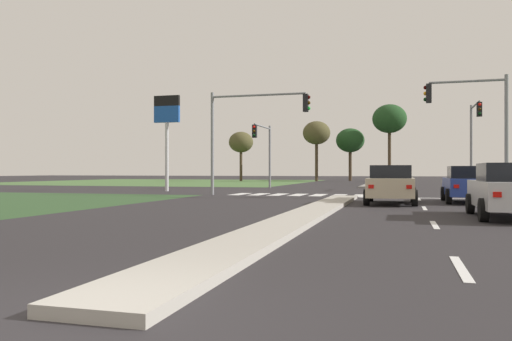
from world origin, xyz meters
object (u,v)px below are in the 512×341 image
object	(u,v)px
fuel_price_totem	(167,121)
treeline_third	(350,141)
traffic_signal_far_right	(474,130)
traffic_signal_near_left	(247,123)
car_blue_second	(469,184)
car_silver_near	(509,190)
traffic_signal_near_right	(477,115)
treeline_second	(317,133)
treeline_fourth	(389,119)
traffic_signal_far_left	(264,143)
treeline_near	(241,143)
car_beige_third	(391,184)

from	to	relation	value
fuel_price_totem	treeline_third	distance (m)	40.90
traffic_signal_far_right	traffic_signal_near_left	world-z (taller)	traffic_signal_far_right
car_blue_second	treeline_third	world-z (taller)	treeline_third
car_silver_near	traffic_signal_near_right	world-z (taller)	traffic_signal_near_right
treeline_second	treeline_fourth	xyz separation A→B (m)	(9.20, 2.54, 1.85)
traffic_signal_far_left	traffic_signal_near_left	distance (m)	11.54
car_blue_second	traffic_signal_near_left	bearing A→B (deg)	161.61
traffic_signal_far_right	treeline_third	distance (m)	34.69
treeline_fourth	car_silver_near	bearing A→B (deg)	-85.17
fuel_price_totem	treeline_third	bearing A→B (deg)	78.21
traffic_signal_near_right	treeline_second	distance (m)	42.34
car_silver_near	treeline_near	world-z (taller)	treeline_near
fuel_price_totem	treeline_third	world-z (taller)	treeline_third
car_beige_third	fuel_price_totem	distance (m)	18.02
car_beige_third	treeline_second	size ratio (longest dim) A/B	0.55
traffic_signal_far_left	treeline_second	distance (m)	28.59
car_beige_third	fuel_price_totem	xyz separation A→B (m)	(-14.74, 9.60, 3.89)
traffic_signal_far_right	treeline_near	bearing A→B (deg)	133.64
fuel_price_totem	treeline_second	xyz separation A→B (m)	(4.42, 35.50, 1.58)
car_beige_third	treeline_second	distance (m)	46.59
traffic_signal_far_left	traffic_signal_near_left	size ratio (longest dim) A/B	0.87
car_beige_third	car_silver_near	bearing A→B (deg)	-59.69
treeline_near	treeline_second	bearing A→B (deg)	7.00
car_blue_second	treeline_near	bearing A→B (deg)	119.10
traffic_signal_far_right	treeline_third	size ratio (longest dim) A/B	0.86
traffic_signal_far_left	car_silver_near	bearing A→B (deg)	-59.42
traffic_signal_far_right	traffic_signal_far_left	bearing A→B (deg)	-178.70
treeline_third	car_beige_third	bearing A→B (deg)	-82.67
traffic_signal_far_left	treeline_near	bearing A→B (deg)	110.96
fuel_price_totem	treeline_fourth	bearing A→B (deg)	70.29
car_blue_second	car_beige_third	size ratio (longest dim) A/B	0.98
traffic_signal_near_left	fuel_price_totem	xyz separation A→B (m)	(-6.93, 4.29, 0.65)
traffic_signal_near_right	treeline_second	xyz separation A→B (m)	(-14.31, 39.79, 2.18)
fuel_price_totem	treeline_second	size ratio (longest dim) A/B	0.81
traffic_signal_near_right	treeline_fourth	world-z (taller)	treeline_fourth
traffic_signal_far_right	traffic_signal_far_left	size ratio (longest dim) A/B	1.23
traffic_signal_far_right	treeline_fourth	xyz separation A→B (m)	(-6.43, 30.64, 3.91)
traffic_signal_far_right	traffic_signal_near_left	xyz separation A→B (m)	(-13.13, -11.69, -0.16)
traffic_signal_far_right	traffic_signal_near_right	bearing A→B (deg)	-96.48
car_blue_second	treeline_third	size ratio (longest dim) A/B	0.59
car_beige_third	treeline_near	distance (m)	48.55
traffic_signal_far_left	treeline_fourth	xyz separation A→B (m)	(8.77, 30.99, 4.62)
car_beige_third	treeline_third	distance (m)	50.26
car_blue_second	treeline_second	bearing A→B (deg)	107.28
traffic_signal_far_right	treeline_fourth	distance (m)	31.56
traffic_signal_far_right	treeline_second	xyz separation A→B (m)	(-15.64, 28.10, 2.07)
car_silver_near	car_beige_third	world-z (taller)	car_beige_third
treeline_third	traffic_signal_far_right	bearing A→B (deg)	-70.26
car_silver_near	traffic_signal_far_right	size ratio (longest dim) A/B	0.71
car_silver_near	traffic_signal_far_right	world-z (taller)	traffic_signal_far_right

